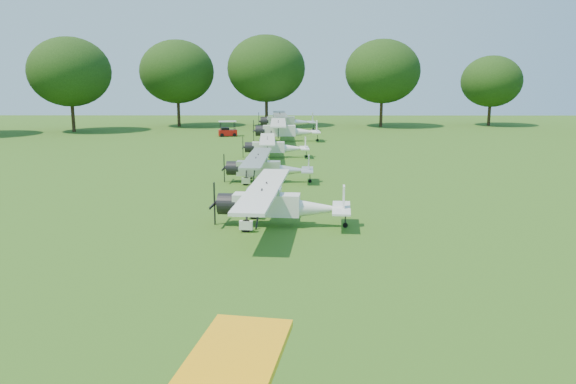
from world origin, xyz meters
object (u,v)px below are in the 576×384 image
at_px(aircraft_5, 273,145).
at_px(aircraft_3, 277,201).
at_px(aircraft_6, 284,129).
at_px(golf_cart, 227,131).
at_px(aircraft_4, 265,166).
at_px(aircraft_7, 285,120).

bearing_deg(aircraft_5, aircraft_3, -89.95).
height_order(aircraft_5, aircraft_6, aircraft_6).
relative_size(aircraft_6, golf_cart, 5.03).
bearing_deg(aircraft_4, aircraft_6, 89.70).
distance_m(aircraft_3, aircraft_6, 36.03).
height_order(aircraft_6, golf_cart, aircraft_6).
relative_size(aircraft_4, aircraft_6, 0.82).
relative_size(aircraft_4, aircraft_7, 0.80).
height_order(aircraft_5, golf_cart, aircraft_5).
xyz_separation_m(aircraft_3, golf_cart, (-7.06, 41.24, -0.61)).
bearing_deg(aircraft_4, aircraft_5, 91.13).
relative_size(aircraft_5, aircraft_6, 0.79).
bearing_deg(aircraft_5, aircraft_6, 84.22).
distance_m(aircraft_6, golf_cart, 8.72).
relative_size(aircraft_5, golf_cart, 3.99).
bearing_deg(aircraft_7, aircraft_5, -94.53).
distance_m(aircraft_4, aircraft_6, 24.67).
bearing_deg(aircraft_6, aircraft_3, -91.05).
xyz_separation_m(aircraft_4, aircraft_7, (0.89, 37.60, 0.28)).
distance_m(aircraft_4, aircraft_7, 37.62).
relative_size(aircraft_4, aircraft_5, 1.04).
height_order(aircraft_3, golf_cart, aircraft_3).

